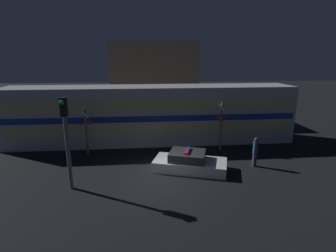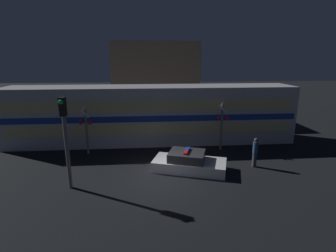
# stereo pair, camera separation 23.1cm
# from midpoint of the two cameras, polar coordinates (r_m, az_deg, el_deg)

# --- Properties ---
(ground_plane) EXTENTS (120.00, 120.00, 0.00)m
(ground_plane) POSITION_cam_midpoint_polar(r_m,az_deg,el_deg) (14.49, -2.27, -11.92)
(ground_plane) COLOR black
(train) EXTENTS (21.88, 3.22, 4.39)m
(train) POSITION_cam_midpoint_polar(r_m,az_deg,el_deg) (20.52, -3.98, 2.55)
(train) COLOR silver
(train) RESTS_ON ground_plane
(police_car) EXTENTS (4.62, 3.15, 1.25)m
(police_car) POSITION_cam_midpoint_polar(r_m,az_deg,el_deg) (15.69, 4.24, -7.95)
(police_car) COLOR silver
(police_car) RESTS_ON ground_plane
(pedestrian) EXTENTS (0.31, 0.31, 1.83)m
(pedestrian) POSITION_cam_midpoint_polar(r_m,az_deg,el_deg) (16.80, 18.07, -5.35)
(pedestrian) COLOR #3F384C
(pedestrian) RESTS_ON ground_plane
(crossing_signal_near) EXTENTS (0.87, 0.38, 3.43)m
(crossing_signal_near) POSITION_cam_midpoint_polar(r_m,az_deg,el_deg) (18.94, 11.24, 0.54)
(crossing_signal_near) COLOR slate
(crossing_signal_near) RESTS_ON ground_plane
(crossing_signal_far) EXTENTS (0.87, 0.38, 3.22)m
(crossing_signal_far) POSITION_cam_midpoint_polar(r_m,az_deg,el_deg) (18.59, -17.79, -0.50)
(crossing_signal_far) COLOR slate
(crossing_signal_far) RESTS_ON ground_plane
(traffic_light_corner) EXTENTS (0.30, 0.46, 4.68)m
(traffic_light_corner) POSITION_cam_midpoint_polar(r_m,az_deg,el_deg) (13.66, -21.70, -1.84)
(traffic_light_corner) COLOR slate
(traffic_light_corner) RESTS_ON ground_plane
(building_left) EXTENTS (8.99, 6.92, 8.07)m
(building_left) POSITION_cam_midpoint_polar(r_m,az_deg,el_deg) (30.10, -3.40, 9.95)
(building_left) COLOR brown
(building_left) RESTS_ON ground_plane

